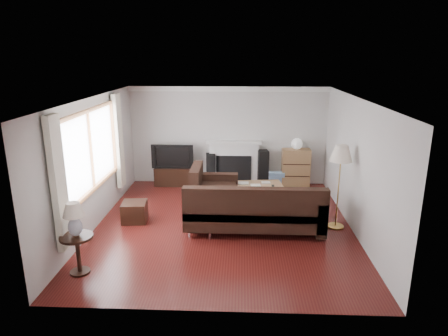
{
  "coord_description": "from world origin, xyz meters",
  "views": [
    {
      "loc": [
        0.34,
        -7.29,
        3.29
      ],
      "look_at": [
        0.0,
        0.3,
        1.1
      ],
      "focal_mm": 32.0,
      "sensor_mm": 36.0,
      "label": 1
    }
  ],
  "objects_px": {
    "bookshelf": "(296,168)",
    "coffee_table": "(255,194)",
    "floor_lamp": "(338,187)",
    "side_table": "(78,254)",
    "sectional_sofa": "(254,207)",
    "tv_stand": "(174,176)"
  },
  "relations": [
    {
      "from": "floor_lamp",
      "to": "coffee_table",
      "type": "bearing_deg",
      "value": 142.35
    },
    {
      "from": "sectional_sofa",
      "to": "floor_lamp",
      "type": "bearing_deg",
      "value": 6.81
    },
    {
      "from": "sectional_sofa",
      "to": "coffee_table",
      "type": "distance_m",
      "value": 1.4
    },
    {
      "from": "tv_stand",
      "to": "sectional_sofa",
      "type": "relative_size",
      "value": 0.34
    },
    {
      "from": "sectional_sofa",
      "to": "floor_lamp",
      "type": "height_order",
      "value": "floor_lamp"
    },
    {
      "from": "sectional_sofa",
      "to": "side_table",
      "type": "relative_size",
      "value": 4.53
    },
    {
      "from": "bookshelf",
      "to": "floor_lamp",
      "type": "height_order",
      "value": "floor_lamp"
    },
    {
      "from": "bookshelf",
      "to": "floor_lamp",
      "type": "xyz_separation_m",
      "value": [
        0.48,
        -2.5,
        0.34
      ]
    },
    {
      "from": "bookshelf",
      "to": "floor_lamp",
      "type": "distance_m",
      "value": 2.57
    },
    {
      "from": "tv_stand",
      "to": "bookshelf",
      "type": "relative_size",
      "value": 0.98
    },
    {
      "from": "coffee_table",
      "to": "tv_stand",
      "type": "bearing_deg",
      "value": 141.14
    },
    {
      "from": "sectional_sofa",
      "to": "coffee_table",
      "type": "height_order",
      "value": "sectional_sofa"
    },
    {
      "from": "bookshelf",
      "to": "coffee_table",
      "type": "bearing_deg",
      "value": -128.95
    },
    {
      "from": "sectional_sofa",
      "to": "coffee_table",
      "type": "xyz_separation_m",
      "value": [
        0.07,
        1.38,
        -0.22
      ]
    },
    {
      "from": "sectional_sofa",
      "to": "side_table",
      "type": "height_order",
      "value": "sectional_sofa"
    },
    {
      "from": "tv_stand",
      "to": "floor_lamp",
      "type": "bearing_deg",
      "value": -34.47
    },
    {
      "from": "side_table",
      "to": "bookshelf",
      "type": "bearing_deg",
      "value": 48.61
    },
    {
      "from": "bookshelf",
      "to": "coffee_table",
      "type": "height_order",
      "value": "bookshelf"
    },
    {
      "from": "coffee_table",
      "to": "floor_lamp",
      "type": "distance_m",
      "value": 2.03
    },
    {
      "from": "bookshelf",
      "to": "coffee_table",
      "type": "distance_m",
      "value": 1.71
    },
    {
      "from": "floor_lamp",
      "to": "tv_stand",
      "type": "bearing_deg",
      "value": 145.53
    },
    {
      "from": "bookshelf",
      "to": "side_table",
      "type": "relative_size",
      "value": 1.55
    }
  ]
}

